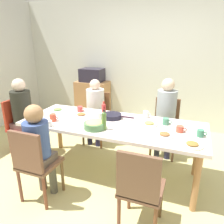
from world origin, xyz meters
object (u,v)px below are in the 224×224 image
at_px(bowl_0, 94,125).
at_px(dining_table, 112,128).
at_px(side_cabinet, 93,101).
at_px(bottle_1, 104,120).
at_px(plate_0, 81,115).
at_px(person_1, 166,112).
at_px(plate_3, 149,124).
at_px(chair_3, 140,187).
at_px(plate_4, 192,145).
at_px(cup_3, 53,118).
at_px(plate_2, 164,135).
at_px(plate_1, 58,110).
at_px(bottle_0, 104,108).
at_px(serving_pan, 112,116).
at_px(cup_6, 180,129).
at_px(cup_2, 49,123).
at_px(person_4, 23,111).
at_px(chair_2, 34,162).
at_px(chair_0, 98,114).
at_px(cup_5, 80,109).
at_px(plate_5, 36,120).
at_px(cup_0, 100,116).
at_px(microwave, 92,75).
at_px(cup_4, 201,133).
at_px(cup_1, 146,114).
at_px(person_0, 95,106).
at_px(chair_1, 165,123).
at_px(chair_4, 20,123).
at_px(cup_7, 166,121).

bearing_deg(bowl_0, dining_table, 62.23).
bearing_deg(side_cabinet, bottle_1, -60.55).
distance_m(plate_0, side_cabinet, 1.82).
relative_size(person_1, plate_3, 5.64).
relative_size(chair_3, plate_4, 4.06).
bearing_deg(cup_3, dining_table, 16.55).
relative_size(plate_2, plate_4, 0.95).
bearing_deg(plate_1, bottle_0, 9.00).
bearing_deg(serving_pan, cup_6, -9.62).
bearing_deg(cup_2, person_4, 153.34).
xyz_separation_m(chair_2, plate_2, (1.29, 0.67, 0.25)).
distance_m(chair_0, cup_5, 0.64).
distance_m(person_4, plate_0, 0.98).
height_order(plate_5, cup_0, cup_0).
xyz_separation_m(cup_5, cup_6, (1.47, -0.24, -0.00)).
xyz_separation_m(bowl_0, bottle_0, (-0.10, 0.53, 0.04)).
distance_m(dining_table, microwave, 2.13).
xyz_separation_m(cup_4, cup_6, (-0.23, 0.05, -0.00)).
height_order(chair_0, serving_pan, chair_0).
xyz_separation_m(cup_1, bottle_0, (-0.60, -0.09, 0.04)).
bearing_deg(bottle_1, plate_4, -3.66).
relative_size(person_0, chair_2, 1.28).
xyz_separation_m(chair_0, serving_pan, (0.53, -0.66, 0.26)).
distance_m(chair_2, plate_4, 1.70).
xyz_separation_m(plate_2, serving_pan, (-0.76, 0.33, 0.02)).
distance_m(chair_1, chair_4, 2.31).
height_order(plate_0, side_cabinet, side_cabinet).
height_order(cup_1, cup_3, cup_3).
bearing_deg(person_0, cup_5, -92.49).
relative_size(chair_0, chair_1, 1.00).
distance_m(chair_0, chair_1, 1.19).
height_order(plate_1, cup_1, cup_1).
height_order(person_4, side_cabinet, person_4).
height_order(chair_4, plate_5, chair_4).
height_order(plate_1, cup_2, cup_2).
bearing_deg(cup_2, chair_4, 155.79).
bearing_deg(chair_3, cup_6, 72.95).
bearing_deg(cup_2, plate_0, 67.90).
xyz_separation_m(plate_4, serving_pan, (-1.06, 0.47, 0.02)).
xyz_separation_m(plate_0, plate_4, (1.50, -0.39, 0.00)).
height_order(serving_pan, cup_4, cup_4).
height_order(cup_0, cup_3, cup_3).
xyz_separation_m(plate_1, plate_5, (-0.03, -0.47, 0.00)).
bearing_deg(chair_1, plate_5, -144.07).
height_order(plate_3, cup_5, cup_5).
xyz_separation_m(chair_4, microwave, (0.43, 1.76, 0.53)).
distance_m(plate_4, serving_pan, 1.16).
distance_m(plate_2, cup_2, 1.42).
bearing_deg(chair_0, cup_7, -26.92).
height_order(chair_1, person_1, person_1).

